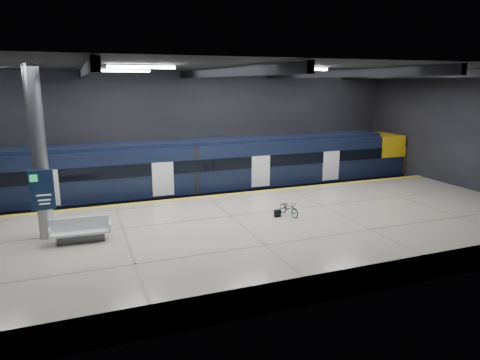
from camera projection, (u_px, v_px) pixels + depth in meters
ground at (224, 231)px, 21.51m from camera, size 30.00×30.00×0.00m
room_shell at (223, 117)px, 20.23m from camera, size 30.10×16.10×8.05m
platform at (242, 237)px, 19.11m from camera, size 30.00×11.00×1.10m
safety_strip at (208, 197)px, 23.76m from camera, size 30.00×0.40×0.01m
rails at (195, 202)px, 26.49m from camera, size 30.00×1.52×0.16m
train at (234, 168)px, 26.95m from camera, size 29.40×2.84×3.79m
bench at (81, 233)px, 17.02m from camera, size 2.33×1.05×1.01m
bicycle at (289, 208)px, 20.32m from camera, size 0.72×1.48×0.75m
pannier_bag at (277, 213)px, 20.15m from camera, size 0.31×0.19×0.35m
info_column at (39, 157)px, 16.77m from camera, size 0.90×0.78×6.90m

